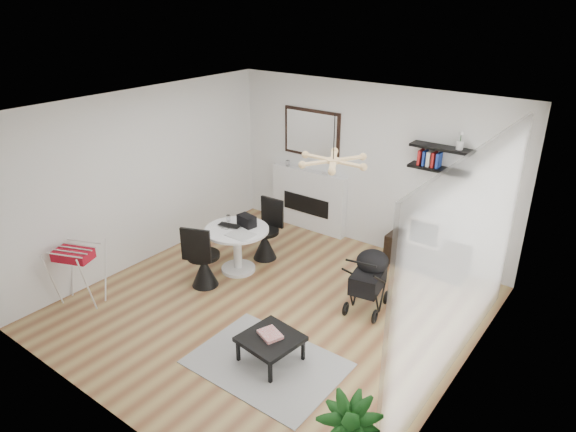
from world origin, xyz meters
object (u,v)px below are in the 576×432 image
Objects in this scene: dining_table at (237,243)px; drying_rack at (79,274)px; coffee_table at (271,340)px; fireplace at (309,193)px; stroller at (369,282)px; crt_tv at (429,229)px; tv_console at (426,255)px.

drying_rack reaches higher than dining_table.
dining_table is 2.21m from coffee_table.
fireplace reaches higher than coffee_table.
fireplace is 2.40× the size of stroller.
coffee_table is at bearing -9.88° from drying_rack.
dining_table is 1.13× the size of drying_rack.
coffee_table is at bearing -61.79° from fireplace.
fireplace is 2.52× the size of drying_rack.
coffee_table is (1.77, -3.30, -0.39)m from fireplace.
crt_tv is 1.52m from stroller.
dining_table reaches higher than tv_console.
coffee_table is at bearing -100.02° from crt_tv.
fireplace reaches higher than stroller.
tv_console is 1.45× the size of drying_rack.
coffee_table is (-0.35, -1.67, -0.09)m from stroller.
tv_console is 0.45m from crt_tv.
drying_rack is at bearing -168.19° from coffee_table.
dining_table is at bearing -141.98° from crt_tv.
tv_console is 5.07m from drying_rack.
crt_tv reaches higher than coffee_table.
drying_rack is at bearing -154.98° from stroller.
crt_tv is 0.52× the size of dining_table.
dining_table is 1.08× the size of stroller.
fireplace is 1.73× the size of tv_console.
crt_tv is 2.91m from dining_table.
tv_console is 3.20m from coffee_table.
dining_table is 2.25m from drying_rack.
fireplace is at bearing 176.28° from tv_console.
stroller is at bearing -97.92° from crt_tv.
tv_console is at bearing 26.04° from drying_rack.
fireplace is 3.77m from coffee_table.
crt_tv reaches higher than tv_console.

